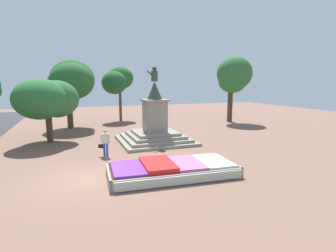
{
  "coord_description": "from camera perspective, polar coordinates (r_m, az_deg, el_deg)",
  "views": [
    {
      "loc": [
        -0.48,
        -11.95,
        4.33
      ],
      "look_at": [
        5.4,
        3.74,
        1.55
      ],
      "focal_mm": 28.0,
      "sensor_mm": 36.0,
      "label": 1
    }
  ],
  "objects": [
    {
      "name": "park_tree_far_left",
      "position": [
        30.56,
        -10.95,
        9.71
      ],
      "size": [
        3.75,
        3.78,
        6.14
      ],
      "color": "brown",
      "rests_on": "ground_plane"
    },
    {
      "name": "park_tree_behind_statue",
      "position": [
        29.54,
        14.13,
        10.48
      ],
      "size": [
        3.87,
        3.5,
        7.15
      ],
      "color": "#4C3823",
      "rests_on": "ground_plane"
    },
    {
      "name": "pedestrian_with_handbag",
      "position": [
        15.92,
        -13.54,
        -3.26
      ],
      "size": [
        0.66,
        0.47,
        1.62
      ],
      "color": "#264CA5",
      "rests_on": "ground_plane"
    },
    {
      "name": "flower_planter",
      "position": [
        12.54,
        0.83,
        -9.41
      ],
      "size": [
        6.2,
        3.21,
        0.68
      ],
      "color": "#38281C",
      "rests_on": "ground_plane"
    },
    {
      "name": "park_tree_far_right",
      "position": [
        20.81,
        -24.89,
        5.35
      ],
      "size": [
        4.42,
        4.51,
        4.62
      ],
      "color": "#4C3823",
      "rests_on": "ground_plane"
    },
    {
      "name": "ground_plane",
      "position": [
        12.72,
        -17.45,
        -10.94
      ],
      "size": [
        74.44,
        74.44,
        0.0
      ],
      "primitive_type": "plane",
      "color": "brown"
    },
    {
      "name": "park_tree_mid_canopy",
      "position": [
        26.53,
        -20.47,
        8.97
      ],
      "size": [
        4.43,
        5.28,
        6.5
      ],
      "color": "#4C3823",
      "rests_on": "ground_plane"
    },
    {
      "name": "statue_monument",
      "position": [
        19.35,
        -2.87,
        -0.33
      ],
      "size": [
        5.14,
        5.14,
        5.48
      ],
      "color": "gray",
      "rests_on": "ground_plane"
    }
  ]
}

